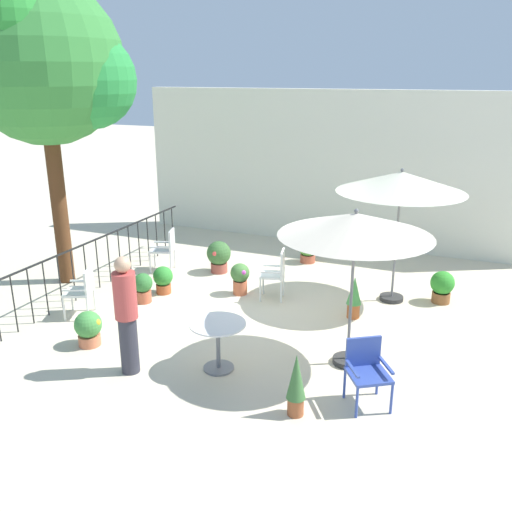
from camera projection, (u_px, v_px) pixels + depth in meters
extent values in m
plane|color=beige|center=(258.00, 310.00, 9.90)|extent=(60.00, 60.00, 0.00)
cube|color=silver|center=(330.00, 168.00, 13.36)|extent=(9.73, 0.30, 3.72)
cube|color=black|center=(101.00, 237.00, 10.80)|extent=(0.03, 5.72, 0.03)
cylinder|color=black|center=(14.00, 304.00, 8.92)|extent=(0.02, 0.02, 1.00)
cylinder|color=black|center=(30.00, 296.00, 9.23)|extent=(0.02, 0.02, 1.00)
cylinder|color=black|center=(46.00, 289.00, 9.55)|extent=(0.02, 0.02, 1.00)
cylinder|color=black|center=(60.00, 282.00, 9.86)|extent=(0.02, 0.02, 1.00)
cylinder|color=black|center=(73.00, 276.00, 10.17)|extent=(0.02, 0.02, 1.00)
cylinder|color=black|center=(86.00, 270.00, 10.49)|extent=(0.02, 0.02, 1.00)
cylinder|color=black|center=(98.00, 264.00, 10.80)|extent=(0.02, 0.02, 1.00)
cylinder|color=black|center=(109.00, 259.00, 11.11)|extent=(0.02, 0.02, 1.00)
cylinder|color=black|center=(119.00, 253.00, 11.43)|extent=(0.02, 0.02, 1.00)
cylinder|color=black|center=(129.00, 249.00, 11.74)|extent=(0.02, 0.02, 1.00)
cylinder|color=black|center=(139.00, 244.00, 12.05)|extent=(0.02, 0.02, 1.00)
cylinder|color=black|center=(148.00, 240.00, 12.36)|extent=(0.02, 0.02, 1.00)
cylinder|color=black|center=(157.00, 236.00, 12.68)|extent=(0.02, 0.02, 1.00)
cylinder|color=black|center=(165.00, 232.00, 12.99)|extent=(0.02, 0.02, 1.00)
cylinder|color=black|center=(172.00, 228.00, 13.30)|extent=(0.02, 0.02, 1.00)
cylinder|color=#55311A|center=(59.00, 205.00, 10.80)|extent=(0.30, 0.30, 3.21)
sphere|color=#358136|center=(42.00, 63.00, 9.96)|extent=(2.97, 2.97, 2.97)
sphere|color=#288A3C|center=(88.00, 80.00, 10.04)|extent=(1.78, 1.78, 1.78)
sphere|color=#2F8429|center=(34.00, 55.00, 10.52)|extent=(1.63, 1.63, 1.63)
sphere|color=#2B8B31|center=(16.00, 24.00, 9.13)|extent=(1.48, 1.48, 1.48)
cylinder|color=#2D2D2D|center=(391.00, 298.00, 10.35)|extent=(0.44, 0.44, 0.08)
cylinder|color=slate|center=(396.00, 238.00, 9.97)|extent=(0.04, 0.04, 2.44)
cone|color=beige|center=(401.00, 182.00, 9.64)|extent=(2.29, 2.29, 0.36)
sphere|color=slate|center=(402.00, 170.00, 9.58)|extent=(0.06, 0.06, 0.06)
cylinder|color=#2D2D2D|center=(347.00, 360.00, 8.10)|extent=(0.44, 0.44, 0.08)
cylinder|color=slate|center=(352.00, 291.00, 7.75)|extent=(0.04, 0.04, 2.28)
cone|color=beige|center=(356.00, 224.00, 7.44)|extent=(2.14, 2.14, 0.32)
sphere|color=slate|center=(356.00, 211.00, 7.38)|extent=(0.06, 0.06, 0.06)
cylinder|color=silver|center=(218.00, 324.00, 7.72)|extent=(0.81, 0.81, 0.02)
cylinder|color=slate|center=(218.00, 347.00, 7.84)|extent=(0.06, 0.06, 0.70)
cylinder|color=slate|center=(219.00, 368.00, 7.95)|extent=(0.44, 0.44, 0.03)
cube|color=white|center=(78.00, 292.00, 9.56)|extent=(0.60, 0.62, 0.04)
cube|color=white|center=(89.00, 280.00, 9.49)|extent=(0.22, 0.44, 0.40)
cube|color=white|center=(81.00, 281.00, 9.73)|extent=(0.38, 0.19, 0.03)
cube|color=white|center=(74.00, 290.00, 9.31)|extent=(0.38, 0.19, 0.03)
cylinder|color=white|center=(72.00, 299.00, 9.85)|extent=(0.04, 0.04, 0.43)
cylinder|color=white|center=(64.00, 309.00, 9.42)|extent=(0.04, 0.04, 0.43)
cylinder|color=white|center=(95.00, 299.00, 9.85)|extent=(0.04, 0.04, 0.43)
cylinder|color=white|center=(88.00, 309.00, 9.42)|extent=(0.04, 0.04, 0.43)
cube|color=silver|center=(162.00, 250.00, 11.77)|extent=(0.59, 0.55, 0.04)
cube|color=silver|center=(172.00, 240.00, 11.67)|extent=(0.16, 0.39, 0.43)
cube|color=silver|center=(164.00, 242.00, 11.91)|extent=(0.43, 0.17, 0.03)
cube|color=silver|center=(160.00, 247.00, 11.55)|extent=(0.43, 0.17, 0.03)
cylinder|color=silver|center=(155.00, 257.00, 12.05)|extent=(0.04, 0.04, 0.44)
cylinder|color=silver|center=(150.00, 263.00, 11.68)|extent=(0.04, 0.04, 0.44)
cylinder|color=silver|center=(175.00, 258.00, 12.01)|extent=(0.04, 0.04, 0.44)
cylinder|color=silver|center=(171.00, 264.00, 11.64)|extent=(0.04, 0.04, 0.44)
cube|color=#344BA1|center=(369.00, 375.00, 6.94)|extent=(0.68, 0.68, 0.04)
cube|color=#344BA1|center=(363.00, 351.00, 7.08)|extent=(0.41, 0.29, 0.40)
cube|color=#344BA1|center=(352.00, 369.00, 6.86)|extent=(0.27, 0.39, 0.03)
cube|color=#344BA1|center=(386.00, 365.00, 6.94)|extent=(0.27, 0.39, 0.03)
cylinder|color=#344BA1|center=(357.00, 403.00, 6.76)|extent=(0.04, 0.04, 0.42)
cylinder|color=#344BA1|center=(392.00, 399.00, 6.84)|extent=(0.04, 0.04, 0.42)
cylinder|color=#344BA1|center=(345.00, 383.00, 7.18)|extent=(0.04, 0.04, 0.42)
cylinder|color=#344BA1|center=(377.00, 380.00, 7.26)|extent=(0.04, 0.04, 0.42)
cube|color=white|center=(272.00, 275.00, 10.29)|extent=(0.51, 0.51, 0.04)
cube|color=white|center=(283.00, 263.00, 10.18)|extent=(0.13, 0.40, 0.47)
cube|color=white|center=(273.00, 266.00, 10.44)|extent=(0.38, 0.13, 0.03)
cube|color=white|center=(271.00, 273.00, 10.08)|extent=(0.38, 0.13, 0.03)
cylinder|color=white|center=(263.00, 283.00, 10.58)|extent=(0.04, 0.04, 0.45)
cylinder|color=white|center=(260.00, 290.00, 10.22)|extent=(0.04, 0.04, 0.45)
cylinder|color=white|center=(283.00, 284.00, 10.52)|extent=(0.04, 0.04, 0.45)
cylinder|color=white|center=(281.00, 292.00, 10.16)|extent=(0.04, 0.04, 0.45)
cylinder|color=#96473B|center=(219.00, 267.00, 11.78)|extent=(0.36, 0.36, 0.21)
cylinder|color=#382819|center=(219.00, 263.00, 11.75)|extent=(0.31, 0.31, 0.02)
sphere|color=#37622F|center=(219.00, 253.00, 11.67)|extent=(0.52, 0.52, 0.52)
sphere|color=#EB4941|center=(215.00, 254.00, 11.49)|extent=(0.15, 0.15, 0.15)
sphere|color=#EB4941|center=(219.00, 256.00, 11.52)|extent=(0.09, 0.09, 0.09)
cylinder|color=#A95139|center=(308.00, 258.00, 12.40)|extent=(0.34, 0.34, 0.18)
cylinder|color=#382819|center=(308.00, 255.00, 12.38)|extent=(0.30, 0.30, 0.02)
sphere|color=#4A8D33|center=(308.00, 246.00, 12.31)|extent=(0.45, 0.45, 0.45)
cylinder|color=#CA704B|center=(90.00, 340.00, 8.62)|extent=(0.34, 0.34, 0.17)
cylinder|color=#382819|center=(89.00, 336.00, 8.60)|extent=(0.30, 0.30, 0.02)
sphere|color=#438F40|center=(88.00, 324.00, 8.54)|extent=(0.43, 0.43, 0.43)
sphere|color=gold|center=(91.00, 327.00, 8.43)|extent=(0.11, 0.11, 0.11)
sphere|color=gold|center=(97.00, 322.00, 8.47)|extent=(0.12, 0.12, 0.12)
sphere|color=gold|center=(82.00, 328.00, 8.43)|extent=(0.12, 0.12, 0.12)
cylinder|color=#9C522F|center=(296.00, 406.00, 6.85)|extent=(0.21, 0.21, 0.24)
cylinder|color=#382819|center=(296.00, 398.00, 6.82)|extent=(0.18, 0.18, 0.02)
cone|color=#3D6E37|center=(296.00, 376.00, 6.72)|extent=(0.25, 0.25, 0.60)
cylinder|color=#B0592C|center=(353.00, 311.00, 9.58)|extent=(0.22, 0.22, 0.26)
cylinder|color=#382819|center=(354.00, 304.00, 9.54)|extent=(0.19, 0.19, 0.02)
cone|color=#479847|center=(354.00, 291.00, 9.46)|extent=(0.26, 0.26, 0.50)
cylinder|color=#C9643F|center=(240.00, 287.00, 10.60)|extent=(0.27, 0.27, 0.28)
cylinder|color=#382819|center=(240.00, 281.00, 10.56)|extent=(0.24, 0.24, 0.02)
sphere|color=#417035|center=(240.00, 273.00, 10.51)|extent=(0.37, 0.37, 0.37)
sphere|color=#BD3EA4|center=(243.00, 273.00, 10.38)|extent=(0.11, 0.11, 0.11)
sphere|color=#BD3EA4|center=(245.00, 268.00, 10.50)|extent=(0.08, 0.08, 0.08)
cylinder|color=brown|center=(441.00, 297.00, 10.22)|extent=(0.33, 0.33, 0.20)
cylinder|color=#382819|center=(441.00, 293.00, 10.19)|extent=(0.29, 0.29, 0.02)
sphere|color=#2F8E2B|center=(442.00, 283.00, 10.13)|extent=(0.44, 0.44, 0.44)
cylinder|color=#AD522C|center=(164.00, 288.00, 10.66)|extent=(0.29, 0.29, 0.19)
cylinder|color=#382819|center=(163.00, 284.00, 10.63)|extent=(0.25, 0.25, 0.02)
sphere|color=#2F832E|center=(163.00, 276.00, 10.58)|extent=(0.38, 0.38, 0.38)
sphere|color=#E05432|center=(158.00, 274.00, 10.65)|extent=(0.11, 0.11, 0.11)
sphere|color=#E05432|center=(158.00, 270.00, 10.66)|extent=(0.09, 0.09, 0.09)
sphere|color=#E05432|center=(165.00, 270.00, 10.68)|extent=(0.09, 0.09, 0.09)
sphere|color=#E05432|center=(156.00, 278.00, 10.51)|extent=(0.10, 0.10, 0.10)
cylinder|color=#BE5A3C|center=(144.00, 296.00, 10.23)|extent=(0.29, 0.29, 0.23)
cylinder|color=#382819|center=(143.00, 291.00, 10.20)|extent=(0.26, 0.26, 0.02)
sphere|color=#306E30|center=(143.00, 283.00, 10.15)|extent=(0.36, 0.36, 0.36)
cylinder|color=#33333D|center=(129.00, 345.00, 7.75)|extent=(0.26, 0.26, 0.84)
cylinder|color=#B94440|center=(125.00, 295.00, 7.51)|extent=(0.45, 0.45, 0.67)
sphere|color=tan|center=(122.00, 265.00, 7.37)|extent=(0.23, 0.23, 0.23)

